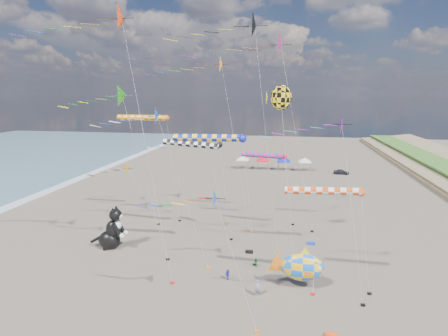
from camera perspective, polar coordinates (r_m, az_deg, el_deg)
ground at (r=30.83m, az=-0.65°, el=-24.33°), size 260.00×260.00×0.00m
delta_kite_0 at (r=29.51m, az=16.27°, el=6.27°), size 9.50×1.91×16.87m
delta_kite_1 at (r=35.97m, az=-10.90°, el=7.90°), size 11.13×1.90×17.14m
delta_kite_2 at (r=49.26m, az=-4.70°, el=4.13°), size 11.61×2.10×12.92m
delta_kite_3 at (r=39.82m, az=4.22°, el=22.19°), size 13.20×3.08×27.07m
delta_kite_4 at (r=50.51m, az=-15.02°, el=-0.48°), size 8.68×1.74×8.94m
delta_kite_5 at (r=45.69m, az=-1.03°, el=16.21°), size 12.68×2.22×23.07m
delta_kite_6 at (r=46.05m, az=9.37°, el=19.23°), size 16.67×3.16×25.98m
delta_kite_7 at (r=38.39m, az=-16.27°, el=11.00°), size 10.87×2.48×19.38m
delta_kite_8 at (r=33.81m, az=-17.20°, el=22.07°), size 13.58×2.59×26.05m
delta_kite_9 at (r=26.14m, az=-4.10°, el=-6.01°), size 9.72×1.80×11.47m
windsock_0 at (r=50.55m, az=-12.83°, el=7.94°), size 8.89×0.82×15.40m
windsock_1 at (r=48.65m, az=6.79°, el=1.96°), size 7.63×0.68×10.25m
windsock_2 at (r=32.58m, az=16.40°, el=-3.72°), size 8.29×0.72×10.12m
windsock_3 at (r=43.10m, az=-4.97°, el=3.82°), size 8.96×0.75×12.59m
windsock_4 at (r=36.15m, az=-2.08°, el=4.84°), size 9.02×0.81×14.23m
angelfish_kite at (r=38.49m, az=9.00°, el=11.06°), size 3.74×3.02×19.19m
cat_inflatable at (r=44.38m, az=-17.99°, el=-9.17°), size 3.99×2.05×5.34m
fish_inflatable at (r=35.14m, az=12.59°, el=-15.52°), size 5.44×1.95×4.29m
person_adult at (r=34.02m, az=5.53°, el=-18.93°), size 0.70×0.63×1.61m
child_green at (r=38.93m, az=5.19°, el=-15.16°), size 0.62×0.57×1.04m
child_blue at (r=36.56m, az=0.60°, el=-16.95°), size 0.63×0.69×1.12m
kite_bag_0 at (r=45.46m, az=14.02°, el=-11.85°), size 0.90×0.44×0.30m
kite_bag_1 at (r=42.14m, az=4.16°, el=-13.48°), size 0.90×0.44×0.30m
kite_bag_2 at (r=30.80m, az=17.09°, el=-24.62°), size 0.90×0.44×0.30m
tent_row at (r=85.76m, az=8.08°, el=1.76°), size 19.20×4.20×3.80m
parked_car at (r=85.15m, az=18.61°, el=-0.59°), size 3.57×1.73×1.17m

